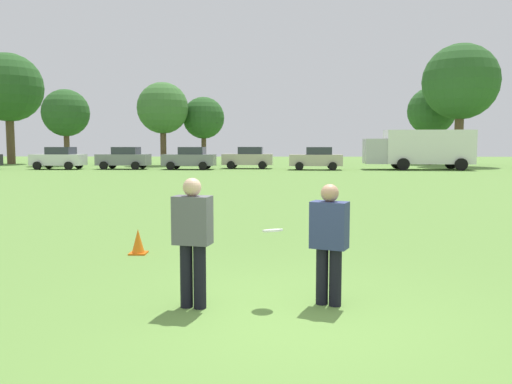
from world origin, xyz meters
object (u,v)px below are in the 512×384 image
parked_car_center (124,158)px  traffic_cone (138,242)px  parked_car_mid_left (59,158)px  parked_car_near_right (248,158)px  box_truck (420,148)px  player_defender (329,238)px  parked_car_mid_right (190,158)px  frisbee (273,230)px  parked_car_far_right (316,158)px  player_thrower (193,235)px

parked_car_center → traffic_cone: bearing=-73.8°
parked_car_mid_left → parked_car_near_right: bearing=6.1°
parked_car_center → parked_car_near_right: bearing=7.3°
parked_car_center → box_truck: 24.13m
player_defender → parked_car_mid_right: 36.25m
frisbee → parked_car_mid_left: (-17.33, 35.47, -0.05)m
box_truck → parked_car_far_right: bearing=-176.1°
frisbee → parked_car_near_right: parked_car_near_right is taller
player_thrower → parked_car_mid_right: bearing=98.9°
parked_car_mid_left → box_truck: (29.40, 0.24, 0.83)m
player_thrower → traffic_cone: 3.64m
parked_car_far_right → parked_car_near_right: bearing=160.4°
traffic_cone → parked_car_mid_right: parked_car_mid_right is taller
parked_car_mid_left → frisbee: bearing=-64.0°
frisbee → box_truck: bearing=71.3°
parked_car_mid_left → parked_car_center: 5.29m
parked_car_center → parked_car_mid_right: bearing=-3.6°
frisbee → traffic_cone: 4.02m
parked_car_mid_right → box_truck: box_truck is taller
player_defender → parked_car_mid_right: (-7.30, 35.50, 0.04)m
frisbee → parked_car_mid_right: parked_car_mid_right is taller
parked_car_far_right → box_truck: (8.41, 0.57, 0.83)m
player_thrower → parked_car_center: (-11.04, 36.01, -0.02)m
traffic_cone → box_truck: (14.61, 32.69, 1.52)m
player_thrower → box_truck: bearing=70.0°
parked_car_near_right → parked_car_far_right: bearing=-19.6°
frisbee → box_truck: size_ratio=0.03×
parked_car_center → box_truck: box_truck is taller
player_thrower → parked_car_far_right: size_ratio=0.39×
traffic_cone → player_defender: bearing=-43.0°
parked_car_mid_left → parked_car_center: bearing=3.7°
parked_car_mid_right → parked_car_near_right: 4.97m
traffic_cone → parked_car_near_right: size_ratio=0.11×
player_thrower → parked_car_center: size_ratio=0.39×
traffic_cone → frisbee: bearing=-49.8°
parked_car_far_right → parked_car_mid_right: bearing=178.2°
player_defender → parked_car_mid_left: 39.84m
parked_car_near_right → parked_car_center: bearing=-172.7°
parked_car_far_right → box_truck: box_truck is taller
player_defender → box_truck: box_truck is taller
player_defender → parked_car_mid_right: bearing=101.6°
traffic_cone → parked_car_far_right: size_ratio=0.11×
parked_car_near_right → box_truck: (13.95, -1.40, 0.83)m
frisbee → parked_car_near_right: 37.16m
player_thrower → frisbee: bearing=11.3°
player_thrower → parked_car_mid_left: size_ratio=0.39×
player_defender → parked_car_mid_left: bearing=117.0°
player_defender → parked_car_center: (-12.79, 35.85, 0.04)m
traffic_cone → parked_car_near_right: parked_car_near_right is taller
traffic_cone → parked_car_center: size_ratio=0.11×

